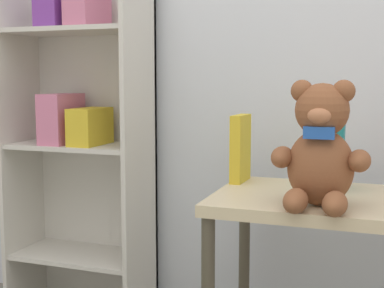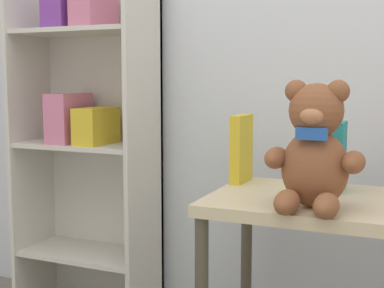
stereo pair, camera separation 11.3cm
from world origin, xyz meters
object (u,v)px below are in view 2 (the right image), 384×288
teddy_bear (314,151)px  book_standing_yellow (241,149)px  bookshelf_side (89,122)px  book_standing_teal (339,156)px  display_table (330,227)px

teddy_bear → book_standing_yellow: 0.42m
bookshelf_side → book_standing_teal: (1.02, -0.12, -0.07)m
display_table → book_standing_yellow: 0.41m
bookshelf_side → teddy_bear: 1.07m
book_standing_yellow → book_standing_teal: book_standing_yellow is taller
book_standing_teal → display_table: bearing=-91.4°
display_table → teddy_bear: size_ratio=2.03×
bookshelf_side → display_table: bearing=-13.7°
display_table → book_standing_teal: 0.24m
teddy_bear → bookshelf_side: bearing=158.4°
display_table → book_standing_teal: size_ratio=3.26×
book_standing_yellow → book_standing_teal: size_ratio=1.05×
bookshelf_side → book_standing_teal: bearing=-6.6°
book_standing_yellow → book_standing_teal: 0.33m
bookshelf_side → book_standing_yellow: bookshelf_side is taller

